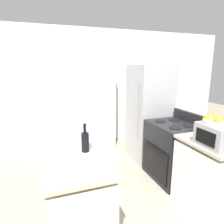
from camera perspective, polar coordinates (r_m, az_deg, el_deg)
wall_back at (r=4.62m, az=-6.29°, el=6.89°), size 7.00×0.06×2.60m
counter_left at (r=2.84m, az=-12.72°, el=-15.56°), size 0.60×2.35×0.91m
counter_right at (r=2.87m, az=26.15°, el=-16.34°), size 0.60×0.74×0.91m
pantry_cabinet at (r=4.38m, az=-5.08°, el=2.72°), size 0.81×0.51×2.01m
stove at (r=3.39m, az=16.88°, el=-10.52°), size 0.66×0.78×1.07m
refrigerator at (r=3.89m, az=10.48°, el=-0.28°), size 0.70×0.74×1.81m
microwave at (r=2.88m, az=-12.46°, el=-1.95°), size 0.39×0.54×0.29m
wine_bottle at (r=2.10m, az=-7.68°, el=-8.29°), size 0.08×0.08×0.30m
toaster_oven at (r=2.48m, az=27.61°, el=-6.03°), size 0.31×0.37×0.25m
fruit_bowl at (r=2.43m, az=27.55°, el=-2.28°), size 0.27×0.27×0.10m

